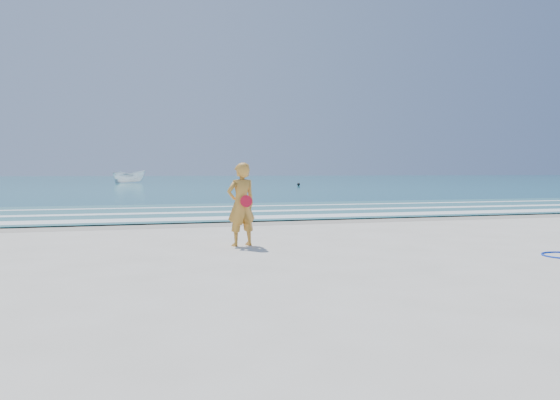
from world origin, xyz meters
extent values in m
plane|color=silver|center=(0.00, 0.00, 0.00)|extent=(400.00, 400.00, 0.00)
cube|color=#B2A893|center=(0.00, 9.00, 0.00)|extent=(400.00, 2.40, 0.00)
cube|color=#19727F|center=(0.00, 105.00, 0.02)|extent=(400.00, 190.00, 0.04)
cube|color=#59B7AD|center=(0.00, 14.00, 0.04)|extent=(400.00, 10.00, 0.01)
cube|color=white|center=(0.00, 10.30, 0.05)|extent=(400.00, 1.40, 0.01)
cube|color=white|center=(0.00, 13.20, 0.05)|extent=(400.00, 0.90, 0.01)
cube|color=white|center=(0.00, 16.50, 0.05)|extent=(400.00, 0.60, 0.01)
imported|color=white|center=(-2.57, 72.34, 0.93)|extent=(4.91, 2.77, 1.79)
sphere|color=black|center=(15.87, 50.59, 0.22)|extent=(0.36, 0.36, 0.36)
imported|color=gold|center=(-0.72, 3.47, 0.94)|extent=(0.78, 0.62, 1.89)
cylinder|color=red|center=(-0.64, 3.29, 1.02)|extent=(0.27, 0.08, 0.27)
camera|label=1|loc=(-3.26, -8.60, 1.69)|focal=35.00mm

